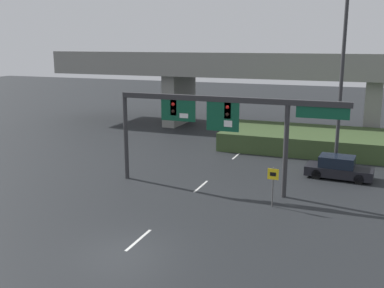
{
  "coord_description": "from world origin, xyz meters",
  "views": [
    {
      "loc": [
        9.05,
        -15.4,
        8.78
      ],
      "look_at": [
        0.0,
        8.14,
        3.04
      ],
      "focal_mm": 42.0,
      "sensor_mm": 36.0,
      "label": 1
    }
  ],
  "objects": [
    {
      "name": "ground_plane",
      "position": [
        0.0,
        0.0,
        0.0
      ],
      "size": [
        160.0,
        160.0,
        0.0
      ],
      "primitive_type": "plane",
      "color": "black"
    },
    {
      "name": "lane_markings",
      "position": [
        0.0,
        13.84,
        0.0
      ],
      "size": [
        0.14,
        27.34,
        0.01
      ],
      "color": "silver",
      "rests_on": "ground"
    },
    {
      "name": "signal_gantry",
      "position": [
        1.06,
        9.56,
        4.56
      ],
      "size": [
        13.85,
        0.44,
        5.68
      ],
      "color": "#2D2D30",
      "rests_on": "ground"
    },
    {
      "name": "speed_limit_sign",
      "position": [
        4.82,
        7.78,
        1.44
      ],
      "size": [
        0.6,
        0.11,
        2.2
      ],
      "color": "#4C4C4C",
      "rests_on": "ground"
    },
    {
      "name": "highway_light_pole_near",
      "position": [
        7.58,
        15.84,
        7.46
      ],
      "size": [
        0.7,
        0.36,
        14.18
      ],
      "color": "#2D2D30",
      "rests_on": "ground"
    },
    {
      "name": "overpass_bridge",
      "position": [
        0.0,
        29.87,
        5.68
      ],
      "size": [
        46.43,
        7.89,
        7.79
      ],
      "color": "gray",
      "rests_on": "ground"
    },
    {
      "name": "grass_embankment",
      "position": [
        7.58,
        22.45,
        0.75
      ],
      "size": [
        19.1,
        7.32,
        1.51
      ],
      "color": "#384C28",
      "rests_on": "ground"
    },
    {
      "name": "parked_sedan_near_right",
      "position": [
        7.85,
        14.61,
        0.68
      ],
      "size": [
        4.36,
        2.07,
        1.48
      ],
      "rotation": [
        0.0,
        0.0,
        -0.07
      ],
      "color": "black",
      "rests_on": "ground"
    }
  ]
}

